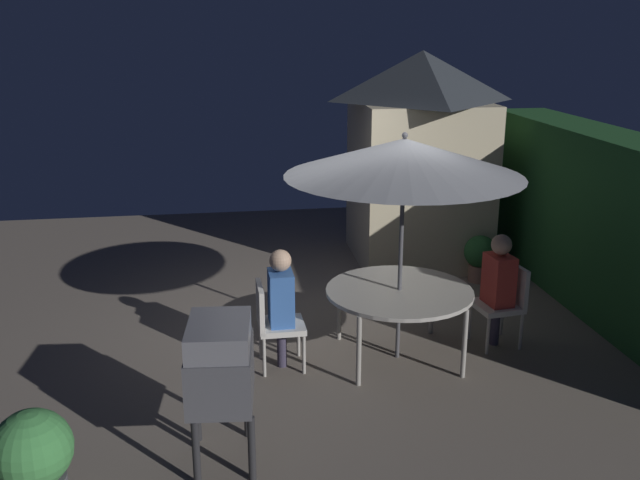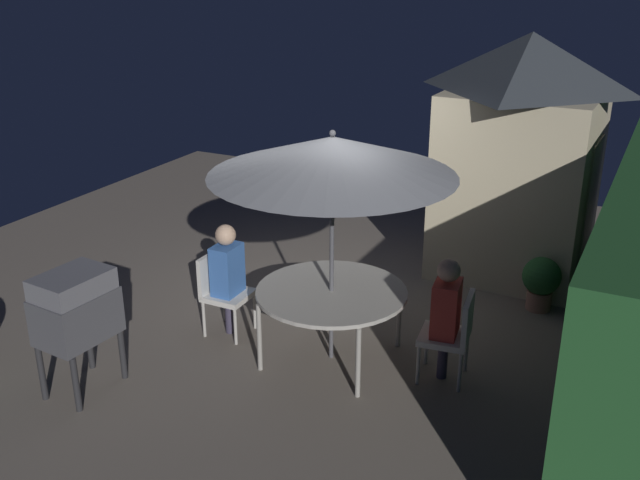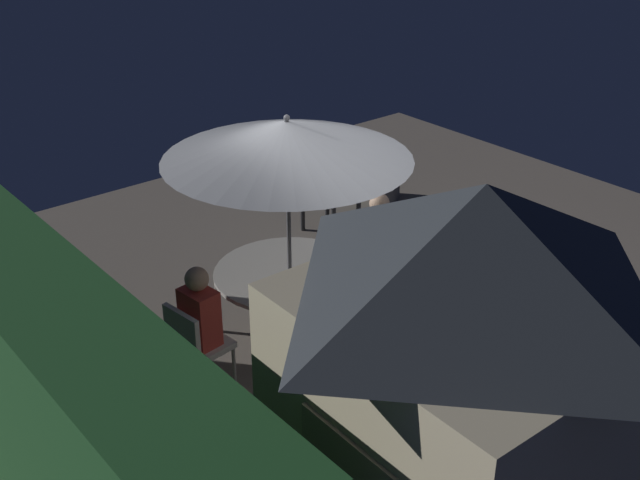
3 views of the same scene
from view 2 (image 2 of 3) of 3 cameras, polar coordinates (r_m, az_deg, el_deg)
name	(u,v)px [view 2 (image 2 of 3)]	position (r m, az deg, el deg)	size (l,w,h in m)	color
ground_plane	(309,311)	(8.53, -0.90, -5.57)	(11.00, 11.00, 0.00)	#6B6056
garden_shed	(521,154)	(9.53, 15.50, 6.54)	(1.99, 1.94, 3.03)	#C6B793
patio_table	(331,295)	(7.27, 0.91, -4.31)	(1.52, 1.52, 0.77)	#B2ADA3
patio_umbrella	(332,156)	(6.77, 0.98, 6.60)	(2.36, 2.36, 2.39)	#4C4C51
bbq_grill	(76,309)	(7.07, -18.64, -5.15)	(0.74, 0.56, 1.20)	#47474C
chair_near_shed	(453,332)	(7.12, 10.44, -7.09)	(0.52, 0.52, 0.90)	silver
chair_far_side	(222,288)	(7.94, -7.74, -3.74)	(0.47, 0.47, 0.90)	silver
potted_plant_by_grill	(541,280)	(8.80, 16.97, -3.05)	(0.44, 0.44, 0.64)	#936651
person_in_red	(446,306)	(7.01, 9.89, -5.10)	(0.37, 0.28, 1.26)	#CC3D33
person_in_blue	(227,267)	(7.79, -7.30, -2.11)	(0.34, 0.24, 1.26)	#3866B2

